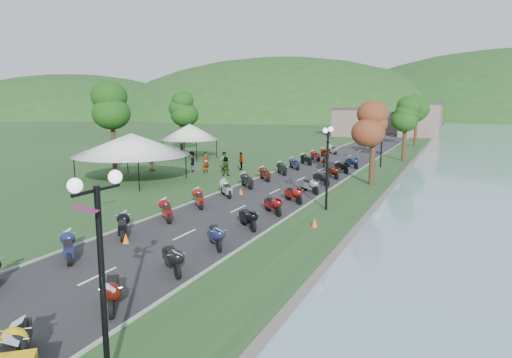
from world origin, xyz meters
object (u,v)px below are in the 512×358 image
at_px(streetlamp_near, 103,286).
at_px(pedestrian_b, 224,170).
at_px(pedestrian_a, 206,173).
at_px(pedestrian_c, 192,172).
at_px(vendor_tent_main, 132,158).

relative_size(streetlamp_near, pedestrian_b, 2.87).
xyz_separation_m(pedestrian_a, pedestrian_c, (-1.56, 0.07, 0.00)).
relative_size(pedestrian_b, pedestrian_c, 0.90).
distance_m(pedestrian_b, pedestrian_c, 3.28).
distance_m(vendor_tent_main, pedestrian_b, 9.87).
bearing_deg(pedestrian_c, streetlamp_near, 5.96).
height_order(streetlamp_near, vendor_tent_main, streetlamp_near).
xyz_separation_m(pedestrian_a, pedestrian_b, (0.43, 2.67, 0.00)).
height_order(pedestrian_b, pedestrian_c, pedestrian_c).
bearing_deg(pedestrian_a, pedestrian_b, 17.10).
distance_m(streetlamp_near, vendor_tent_main, 28.26).
height_order(vendor_tent_main, pedestrian_c, vendor_tent_main).
distance_m(vendor_tent_main, pedestrian_c, 6.85).
bearing_deg(streetlamp_near, pedestrian_c, 118.81).
bearing_deg(pedestrian_a, pedestrian_c, 113.62).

